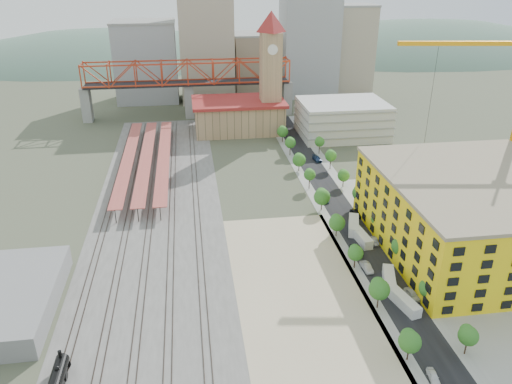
{
  "coord_description": "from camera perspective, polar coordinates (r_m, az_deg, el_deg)",
  "views": [
    {
      "loc": [
        -25.86,
        -119.04,
        65.05
      ],
      "look_at": [
        -9.37,
        -1.49,
        10.0
      ],
      "focal_mm": 35.0,
      "sensor_mm": 36.0,
      "label": 1
    }
  ],
  "objects": [
    {
      "name": "car_0",
      "position": [
        95.61,
        19.6,
        -19.26
      ],
      "size": [
        2.02,
        4.05,
        1.33
      ],
      "primitive_type": "imported",
      "rotation": [
        0.0,
        0.0,
        -0.12
      ],
      "color": "white",
      "rests_on": "ground"
    },
    {
      "name": "ground",
      "position": [
        138.1,
        3.77,
        -3.28
      ],
      "size": [
        400.0,
        400.0,
        0.0
      ],
      "primitive_type": "plane",
      "color": "#474C38",
      "rests_on": "ground"
    },
    {
      "name": "platform_canopies",
      "position": [
        175.69,
        -12.45,
        3.94
      ],
      "size": [
        16.0,
        80.0,
        4.12
      ],
      "color": "#B45245",
      "rests_on": "ground"
    },
    {
      "name": "rail_tracks",
      "position": [
        151.65,
        -11.72,
        -1.01
      ],
      "size": [
        26.56,
        160.0,
        0.18
      ],
      "color": "#382B23",
      "rests_on": "ground"
    },
    {
      "name": "car_1",
      "position": [
        119.26,
        12.54,
        -8.41
      ],
      "size": [
        2.0,
        4.86,
        1.57
      ],
      "primitive_type": "imported",
      "rotation": [
        0.0,
        0.0,
        0.07
      ],
      "color": "#A1A0A6",
      "rests_on": "ground"
    },
    {
      "name": "clock_tower",
      "position": [
        205.14,
        1.7,
        14.66
      ],
      "size": [
        12.0,
        12.0,
        52.0
      ],
      "color": "tan",
      "rests_on": "ground"
    },
    {
      "name": "sidewalk_east",
      "position": [
        156.33,
        10.42,
        -0.14
      ],
      "size": [
        3.0,
        170.0,
        0.04
      ],
      "primitive_type": "cube",
      "color": "gray",
      "rests_on": "ground"
    },
    {
      "name": "site_trailer_b",
      "position": [
        115.53,
        14.96,
        -9.63
      ],
      "size": [
        4.88,
        9.19,
        2.44
      ],
      "primitive_type": "cube",
      "rotation": [
        0.0,
        0.0,
        -0.3
      ],
      "color": "silver",
      "rests_on": "ground"
    },
    {
      "name": "construction_pad",
      "position": [
        138.05,
        24.25,
        -5.65
      ],
      "size": [
        50.0,
        90.0,
        0.06
      ],
      "primitive_type": "cube",
      "color": "gray",
      "rests_on": "ground"
    },
    {
      "name": "skyline",
      "position": [
        266.83,
        -0.73,
        15.77
      ],
      "size": [
        133.0,
        46.0,
        60.0
      ],
      "color": "#9EA0A3",
      "rests_on": "ground"
    },
    {
      "name": "station_hall",
      "position": [
        210.38,
        -2.0,
        8.75
      ],
      "size": [
        38.0,
        24.0,
        13.1
      ],
      "color": "tan",
      "rests_on": "ground"
    },
    {
      "name": "car_4",
      "position": [
        112.91,
        17.4,
        -11.14
      ],
      "size": [
        2.58,
        4.85,
        1.57
      ],
      "primitive_type": "imported",
      "rotation": [
        0.0,
        0.0,
        0.16
      ],
      "color": "silver",
      "rests_on": "ground"
    },
    {
      "name": "ballast_strip",
      "position": [
        151.57,
        -11.03,
        -1.02
      ],
      "size": [
        36.0,
        165.0,
        0.06
      ],
      "primitive_type": "cube",
      "color": "#605E59",
      "rests_on": "ground"
    },
    {
      "name": "site_trailer_a",
      "position": [
        109.59,
        16.55,
        -11.96
      ],
      "size": [
        4.27,
        9.1,
        2.41
      ],
      "primitive_type": "cube",
      "rotation": [
        0.0,
        0.0,
        0.23
      ],
      "color": "silver",
      "rests_on": "ground"
    },
    {
      "name": "sidewalk_west",
      "position": [
        153.35,
        6.51,
        -0.38
      ],
      "size": [
        3.0,
        170.0,
        0.04
      ],
      "primitive_type": "cube",
      "color": "gray",
      "rests_on": "ground"
    },
    {
      "name": "parking_garage",
      "position": [
        207.2,
        9.83,
        8.25
      ],
      "size": [
        34.0,
        26.0,
        14.0
      ],
      "primitive_type": "cube",
      "color": "silver",
      "rests_on": "ground"
    },
    {
      "name": "car_6",
      "position": [
        142.63,
        11.28,
        -2.46
      ],
      "size": [
        2.68,
        5.13,
        1.38
      ],
      "primitive_type": "imported",
      "rotation": [
        0.0,
        0.0,
        -0.08
      ],
      "color": "black",
      "rests_on": "ground"
    },
    {
      "name": "car_7",
      "position": [
        180.21,
        6.99,
        3.8
      ],
      "size": [
        2.81,
        5.64,
        1.57
      ],
      "primitive_type": "imported",
      "rotation": [
        0.0,
        0.0,
        0.11
      ],
      "color": "navy",
      "rests_on": "ground"
    },
    {
      "name": "car_2",
      "position": [
        125.17,
        11.4,
        -6.57
      ],
      "size": [
        2.92,
        5.68,
        1.53
      ],
      "primitive_type": "imported",
      "rotation": [
        0.0,
        0.0,
        -0.07
      ],
      "color": "black",
      "rests_on": "ground"
    },
    {
      "name": "truss_bridge",
      "position": [
        228.75,
        -7.8,
        13.01
      ],
      "size": [
        94.0,
        9.6,
        25.6
      ],
      "color": "gray",
      "rests_on": "ground"
    },
    {
      "name": "site_trailer_c",
      "position": [
        130.14,
        11.94,
        -5.08
      ],
      "size": [
        3.3,
        9.28,
        2.49
      ],
      "primitive_type": "cube",
      "rotation": [
        0.0,
        0.0,
        0.1
      ],
      "color": "silver",
      "rests_on": "ground"
    },
    {
      "name": "construction_building",
      "position": [
        132.32,
        23.84,
        -2.27
      ],
      "size": [
        44.6,
        50.6,
        18.8
      ],
      "color": "yellow",
      "rests_on": "ground"
    },
    {
      "name": "site_trailer_d",
      "position": [
        135.2,
        11.09,
        -3.76
      ],
      "size": [
        5.36,
        9.87,
        2.62
      ],
      "primitive_type": "cube",
      "rotation": [
        0.0,
        0.0,
        -0.32
      ],
      "color": "silver",
      "rests_on": "ground"
    },
    {
      "name": "car_3",
      "position": [
        150.08,
        7.83,
        -0.73
      ],
      "size": [
        2.56,
        5.46,
        1.54
      ],
      "primitive_type": "imported",
      "rotation": [
        0.0,
        0.0,
        -0.08
      ],
      "color": "navy",
      "rests_on": "ground"
    },
    {
      "name": "street_trees",
      "position": [
        146.18,
        9.54,
        -1.92
      ],
      "size": [
        15.4,
        124.4,
        8.0
      ],
      "color": "#255C1B",
      "rests_on": "ground"
    },
    {
      "name": "car_5",
      "position": [
        130.31,
        13.36,
        -5.48
      ],
      "size": [
        1.58,
        4.1,
        1.33
      ],
      "primitive_type": "imported",
      "rotation": [
        0.0,
        0.0,
        -0.04
      ],
      "color": "#939397",
      "rests_on": "ground"
    },
    {
      "name": "street_asphalt",
      "position": [
        154.75,
        8.49,
        -0.26
      ],
      "size": [
        12.0,
        170.0,
        0.06
      ],
      "primitive_type": "cube",
      "color": "black",
      "rests_on": "ground"
    },
    {
      "name": "distant_hills",
      "position": [
        411.87,
        2.48,
        4.3
      ],
      "size": [
        647.0,
        264.0,
        227.0
      ],
      "color": "#4C6B59",
      "rests_on": "ground"
    },
    {
      "name": "warehouse",
      "position": [
        115.98,
        -27.24,
        -10.93
      ],
      "size": [
        22.0,
        32.0,
        5.0
      ],
      "primitive_type": "cube",
      "color": "gray",
      "rests_on": "ground"
    },
    {
      "name": "dirt_lot",
      "position": [
        111.21,
        4.99,
        -11.01
      ],
      "size": [
        28.0,
        67.0,
        0.06
      ],
      "primitive_type": "cube",
      "color": "tan",
      "rests_on": "ground"
    }
  ]
}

